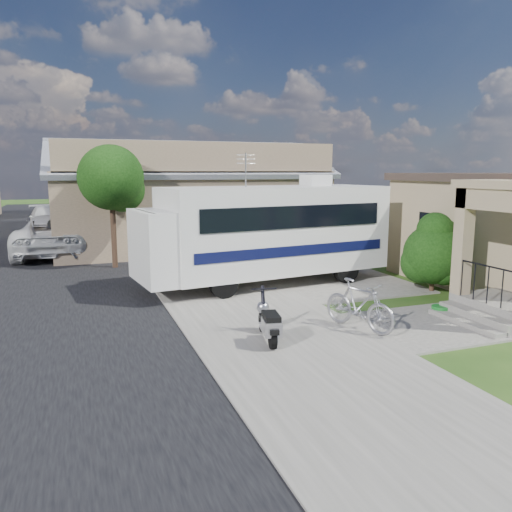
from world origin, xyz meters
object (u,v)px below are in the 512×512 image
object	(u,v)px
bicycle	(359,308)
van	(51,221)
pickup_truck	(55,235)
shrub	(434,251)
garden_hose	(440,311)
scooter	(268,323)
motorhome	(266,230)

from	to	relation	value
bicycle	van	xyz separation A→B (m)	(-7.20, 21.19, 0.25)
bicycle	pickup_truck	world-z (taller)	pickup_truck
shrub	garden_hose	distance (m)	2.81
van	garden_hose	size ratio (longest dim) A/B	12.67
shrub	bicycle	bearing A→B (deg)	-148.05
van	bicycle	bearing A→B (deg)	-78.21
scooter	pickup_truck	size ratio (longest dim) A/B	0.25
motorhome	pickup_truck	bearing A→B (deg)	119.71
motorhome	scooter	world-z (taller)	motorhome
bicycle	pickup_truck	size ratio (longest dim) A/B	0.30
shrub	pickup_truck	size ratio (longest dim) A/B	0.38
motorhome	pickup_truck	size ratio (longest dim) A/B	1.30
bicycle	garden_hose	xyz separation A→B (m)	(2.69, 0.47, -0.47)
pickup_truck	van	world-z (taller)	pickup_truck
pickup_truck	van	xyz separation A→B (m)	(-0.46, 7.39, -0.06)
van	garden_hose	xyz separation A→B (m)	(9.89, -20.72, -0.72)
motorhome	shrub	world-z (taller)	motorhome
shrub	van	xyz separation A→B (m)	(-11.35, 18.60, -0.41)
scooter	garden_hose	distance (m)	4.94
van	garden_hose	bearing A→B (deg)	-71.48
motorhome	pickup_truck	xyz separation A→B (m)	(-6.52, 8.60, -0.88)
pickup_truck	van	bearing A→B (deg)	-82.78
van	scooter	bearing A→B (deg)	-83.77
motorhome	van	distance (m)	17.47
bicycle	motorhome	bearing A→B (deg)	71.98
motorhome	scooter	size ratio (longest dim) A/B	5.18
motorhome	pickup_truck	world-z (taller)	motorhome
motorhome	garden_hose	bearing A→B (deg)	-65.77
scooter	motorhome	bearing A→B (deg)	79.91
motorhome	scooter	distance (m)	5.75
shrub	scooter	size ratio (longest dim) A/B	1.52
motorhome	van	world-z (taller)	motorhome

